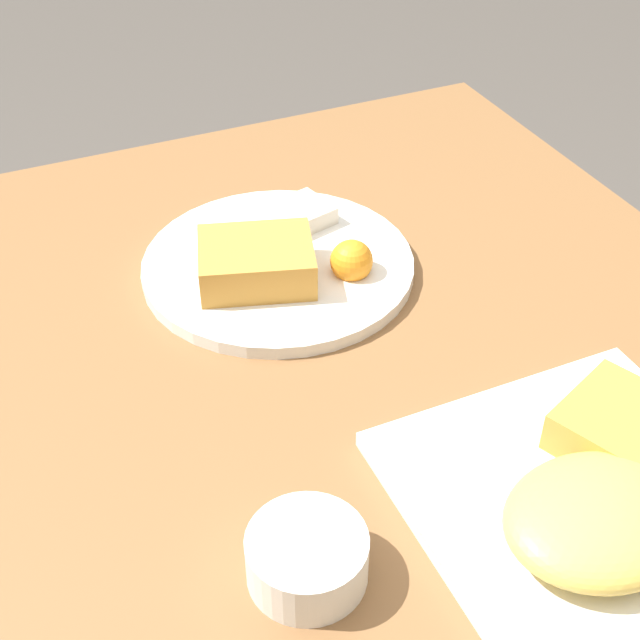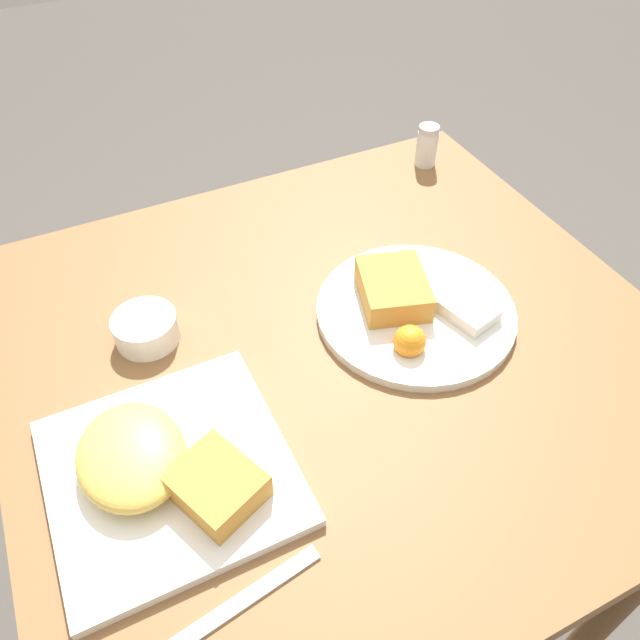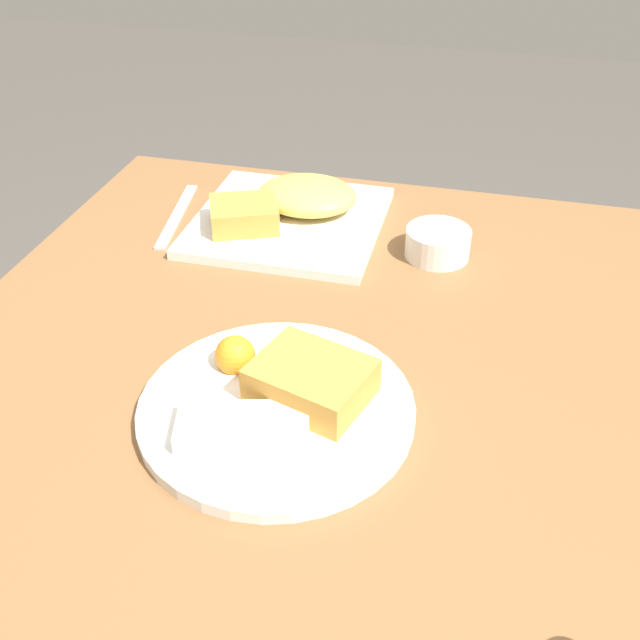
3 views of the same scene
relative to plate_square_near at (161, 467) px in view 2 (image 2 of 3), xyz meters
The scene contains 7 objects.
ground_plane 0.85m from the plate_square_near, 109.73° to the left, with size 8.00×8.00×0.00m, color #4C4742.
dining_table 0.32m from the plate_square_near, 109.73° to the left, with size 0.85×0.90×0.78m.
plate_square_near is the anchor object (origin of this frame).
plate_oval_far 0.41m from the plate_square_near, 104.76° to the left, with size 0.28×0.28×0.05m.
sauce_ramekin 0.22m from the plate_square_near, 169.75° to the left, with size 0.09×0.09×0.04m.
salt_shaker 0.76m from the plate_square_near, 124.75° to the left, with size 0.04×0.04×0.08m.
butter_knife 0.17m from the plate_square_near, ahead, with size 0.05×0.20×0.00m.
Camera 2 is at (0.51, -0.28, 1.41)m, focal length 35.00 mm.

